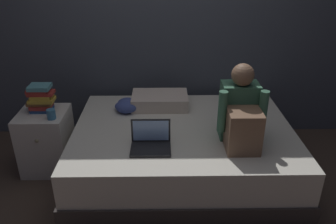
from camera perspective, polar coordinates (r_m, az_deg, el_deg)
ground_plane at (r=3.10m, az=-1.09°, el=-13.44°), size 8.00×8.00×0.00m
wall_back at (r=3.65m, az=-1.24°, el=16.20°), size 5.60×0.10×2.70m
bed at (r=3.20m, az=2.49°, el=-6.54°), size 2.00×1.50×0.50m
nightstand at (r=3.46m, az=-19.69°, el=-4.55°), size 0.44×0.46×0.60m
person_sitting at (r=2.80m, az=12.09°, el=-0.37°), size 0.39×0.44×0.66m
laptop at (r=2.75m, az=-2.91°, el=-4.95°), size 0.32×0.23×0.22m
pillow at (r=3.44m, az=-1.38°, el=1.96°), size 0.56×0.36×0.13m
book_stack at (r=3.32m, az=-20.55°, el=2.20°), size 0.25×0.17×0.26m
mug at (r=3.17m, az=-19.01°, el=-0.34°), size 0.08×0.08×0.09m
clothes_pile at (r=3.38m, az=-7.01°, el=1.10°), size 0.23×0.26×0.12m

